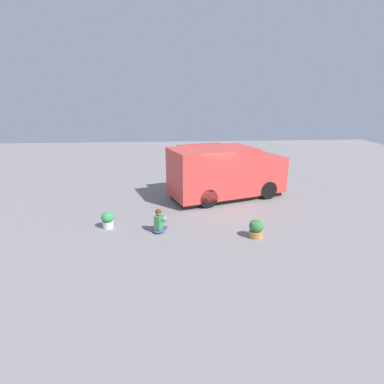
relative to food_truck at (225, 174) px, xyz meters
name	(u,v)px	position (x,y,z in m)	size (l,w,h in m)	color
ground_plane	(208,201)	(-0.87, -0.45, -1.20)	(40.00, 40.00, 0.00)	gray
food_truck	(225,174)	(0.00, 0.00, 0.00)	(6.01, 3.90, 2.51)	#D33D37
person_customer	(159,223)	(-3.14, -3.92, -0.84)	(0.63, 0.76, 0.91)	navy
planter_flowering_near	(256,229)	(0.35, -4.67, -0.87)	(0.52, 0.52, 0.66)	#C38045
planter_flowering_far	(108,220)	(-5.12, -3.40, -0.87)	(0.47, 0.47, 0.63)	silver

